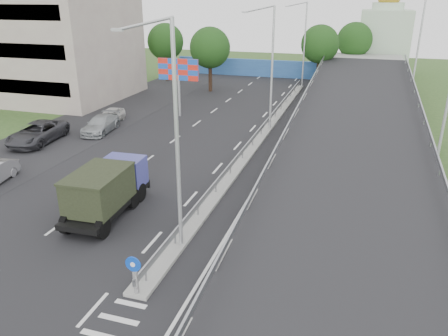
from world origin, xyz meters
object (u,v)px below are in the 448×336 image
at_px(billboard, 178,73).
at_px(dump_truck, 107,188).
at_px(lamp_post_far, 303,40).
at_px(lamp_post_mid, 270,62).
at_px(parked_car_e, 111,116).
at_px(parked_car_c, 37,133).
at_px(lamp_post_near, 172,128).
at_px(church, 384,37).
at_px(parked_car_d, 101,124).
at_px(sign_bollard, 135,275).

height_order(billboard, dump_truck, billboard).
distance_m(billboard, dump_truck, 20.56).
bearing_deg(lamp_post_far, lamp_post_mid, -90.00).
xyz_separation_m(lamp_post_far, parked_car_e, (-14.28, -22.02, -5.14)).
xyz_separation_m(dump_truck, parked_car_c, (-11.87, 9.04, -0.69)).
bearing_deg(lamp_post_near, church, 79.62).
bearing_deg(parked_car_d, church, 51.67).
xyz_separation_m(lamp_post_near, lamp_post_mid, (0.00, 20.00, 0.00)).
xyz_separation_m(lamp_post_far, dump_truck, (-4.87, -37.94, -4.31)).
bearing_deg(dump_truck, parked_car_c, 139.87).
xyz_separation_m(parked_car_c, parked_car_e, (2.46, 6.88, -0.15)).
relative_size(sign_bollard, parked_car_e, 0.43).
xyz_separation_m(lamp_post_mid, church, (9.89, 34.00, -0.50)).
height_order(sign_bollard, lamp_post_mid, lamp_post_mid).
xyz_separation_m(lamp_post_far, billboard, (-9.11, -18.00, -1.62)).
relative_size(sign_bollard, lamp_post_mid, 0.17).
height_order(parked_car_c, parked_car_d, parked_car_c).
relative_size(church, dump_truck, 2.21).
relative_size(church, parked_car_e, 3.54).
xyz_separation_m(lamp_post_near, parked_car_e, (-14.28, 17.98, -5.14)).
relative_size(sign_bollard, billboard, 0.30).
bearing_deg(dump_truck, lamp_post_far, 79.85).
distance_m(lamp_post_near, dump_truck, 6.82).
bearing_deg(parked_car_d, billboard, 50.22).
bearing_deg(parked_car_e, lamp_post_mid, 1.43).
distance_m(parked_car_c, parked_car_e, 7.30).
distance_m(lamp_post_mid, parked_car_e, 15.31).
relative_size(lamp_post_mid, dump_truck, 1.61).
height_order(lamp_post_mid, parked_car_e, lamp_post_mid).
bearing_deg(sign_bollard, church, 80.19).
bearing_deg(parked_car_c, billboard, 49.14).
height_order(lamp_post_far, parked_car_c, lamp_post_far).
distance_m(lamp_post_near, parked_car_e, 23.53).
relative_size(billboard, dump_truck, 0.88).
bearing_deg(parked_car_e, lamp_post_near, -58.17).
distance_m(parked_car_c, parked_car_d, 5.12).
distance_m(sign_bollard, parked_car_d, 23.17).
height_order(sign_bollard, parked_car_d, sign_bollard).
bearing_deg(lamp_post_near, parked_car_c, 146.45).
relative_size(lamp_post_far, dump_truck, 1.61).
height_order(lamp_post_far, church, church).
bearing_deg(dump_truck, sign_bollard, -53.88).
xyz_separation_m(lamp_post_near, parked_car_d, (-13.51, 15.08, -5.11)).
distance_m(dump_truck, parked_car_c, 14.94).
height_order(dump_truck, parked_car_e, dump_truck).
height_order(church, dump_truck, church).
relative_size(lamp_post_mid, billboard, 1.83).
relative_size(lamp_post_mid, parked_car_c, 1.73).
bearing_deg(parked_car_d, parked_car_c, -136.41).
relative_size(sign_bollard, lamp_post_near, 0.17).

